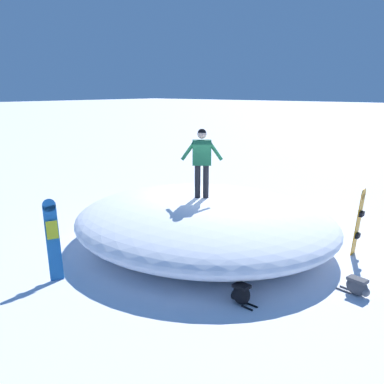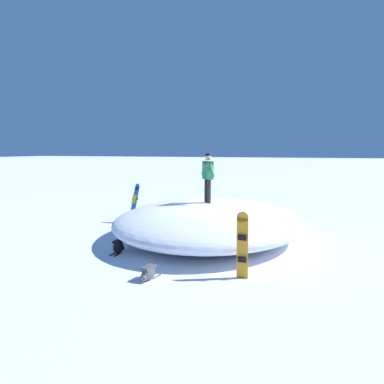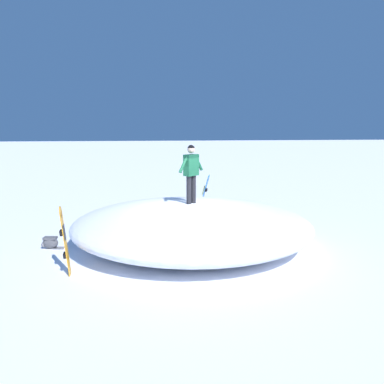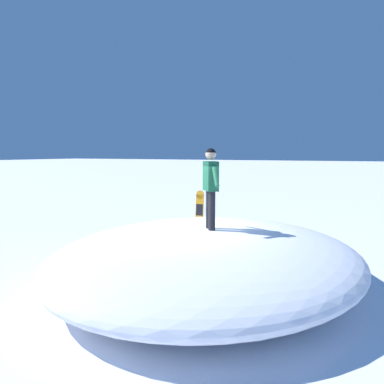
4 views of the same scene
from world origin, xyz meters
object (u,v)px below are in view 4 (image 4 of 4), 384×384
(snowboard_primary_upright, at_px, (199,215))
(backpack_far, at_px, (322,257))
(snowboarder_standing, at_px, (211,181))
(backpack_near, at_px, (269,237))

(snowboard_primary_upright, bearing_deg, backpack_far, 168.35)
(snowboarder_standing, bearing_deg, backpack_far, -128.66)
(backpack_near, relative_size, backpack_far, 1.27)
(snowboard_primary_upright, xyz_separation_m, backpack_far, (-3.70, 0.76, -0.63))
(snowboarder_standing, distance_m, backpack_near, 4.45)
(snowboard_primary_upright, bearing_deg, snowboarder_standing, 118.18)
(backpack_far, bearing_deg, snowboard_primary_upright, -11.65)
(snowboarder_standing, bearing_deg, snowboard_primary_upright, -61.82)
(backpack_near, xyz_separation_m, backpack_far, (-1.68, 1.49, 0.02))
(backpack_far, bearing_deg, snowboarder_standing, 51.34)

